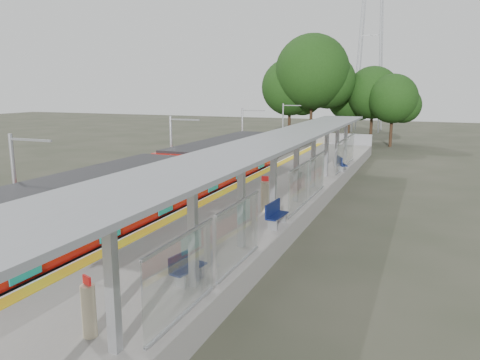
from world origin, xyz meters
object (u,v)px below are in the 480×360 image
bench_near (186,266)px  train (169,182)px  bench_far (341,163)px  info_pillar_far (265,196)px  info_pillar_near (89,310)px  litter_bin (297,180)px  bench_mid (275,213)px

bench_near → train: bearing=134.5°
bench_far → info_pillar_far: size_ratio=0.89×
info_pillar_near → info_pillar_far: (0.16, 12.99, 0.09)m
info_pillar_near → info_pillar_far: 12.99m
bench_far → info_pillar_far: info_pillar_far is taller
train → info_pillar_near: 14.36m
bench_near → info_pillar_near: bearing=-87.5°
bench_far → litter_bin: size_ratio=1.58×
bench_mid → litter_bin: bench_mid is taller
info_pillar_far → info_pillar_near: bearing=-94.6°
bench_far → info_pillar_near: size_ratio=1.00×
bench_near → litter_bin: size_ratio=1.45×
info_pillar_near → litter_bin: 18.94m
train → bench_near: bearing=-56.9°
litter_bin → train: bearing=-135.2°
bench_far → litter_bin: bearing=-124.8°
bench_far → litter_bin: bench_far is taller
bench_mid → info_pillar_near: info_pillar_near is taller
info_pillar_far → bench_far: bearing=79.7°
bench_near → bench_mid: (0.79, 6.86, 0.08)m
info_pillar_near → info_pillar_far: bearing=110.3°
info_pillar_near → bench_near: bearing=102.2°
bench_near → info_pillar_far: (-0.45, 9.06, 0.27)m
bench_mid → bench_far: 15.43m
bench_near → info_pillar_far: 9.07m
bench_near → bench_mid: size_ratio=0.89×
litter_bin → info_pillar_far: bearing=-90.8°
bench_far → info_pillar_far: (-1.47, -13.22, 0.22)m
info_pillar_near → bench_far: bearing=107.4°
train → bench_far: bearing=61.2°
train → bench_near: 11.16m
bench_mid → info_pillar_near: 10.88m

